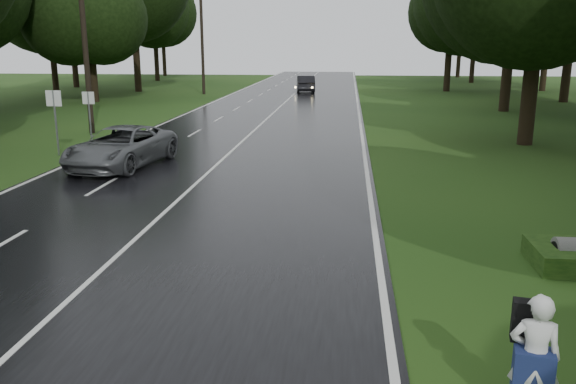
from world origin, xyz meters
name	(u,v)px	position (x,y,z in m)	size (l,w,h in m)	color
ground	(84,288)	(0.00, 0.00, 0.00)	(160.00, 160.00, 0.00)	#254514
road	(250,134)	(0.00, 20.00, 0.02)	(12.00, 140.00, 0.04)	black
lane_center	(250,134)	(0.00, 20.00, 0.04)	(0.12, 140.00, 0.01)	silver
grey_car	(121,147)	(-3.55, 11.24, 0.80)	(2.52, 5.47, 1.52)	#55575A
far_car	(306,84)	(0.89, 47.64, 0.83)	(1.67, 4.78, 1.57)	black
hitchhiker	(533,362)	(7.42, -3.34, 0.79)	(0.69, 0.64, 1.71)	silver
utility_pole_mid	(92,133)	(-8.50, 19.72, 0.00)	(1.80, 0.28, 9.38)	black
utility_pole_far	(204,94)	(-8.50, 44.64, 0.00)	(1.80, 0.28, 9.87)	black
road_sign_a	(59,155)	(-7.20, 13.41, 0.00)	(0.66, 0.10, 2.74)	white
road_sign_b	(92,143)	(-7.20, 16.73, 0.00)	(0.58, 0.10, 2.43)	white
tree_left_e	(96,102)	(-15.50, 36.30, 0.00)	(7.35, 7.35, 11.49)	black
tree_left_f	(139,92)	(-15.70, 46.99, 0.00)	(11.61, 11.61, 18.13)	black
tree_right_d	(524,144)	(13.40, 18.29, 0.00)	(8.80, 8.80, 13.75)	black
tree_right_e	(503,111)	(15.98, 32.68, 0.00)	(9.56, 9.56, 14.94)	black
tree_right_f	(446,91)	(14.79, 50.47, 0.00)	(8.96, 8.96, 14.00)	black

